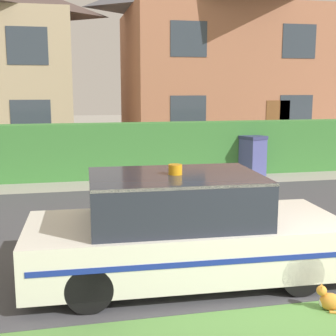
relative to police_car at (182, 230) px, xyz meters
name	(u,v)px	position (x,y,z in m)	size (l,w,h in m)	color
ground_plane	(332,329)	(1.29, -1.69, -0.71)	(80.00, 80.00, 0.00)	gray
road_strip	(217,224)	(1.29, 2.42, -0.70)	(28.00, 6.90, 0.01)	#424247
garden_hedge	(123,151)	(0.05, 7.50, 0.09)	(13.93, 0.61, 1.60)	#3D7F38
police_car	(182,230)	(0.00, 0.00, 0.00)	(4.34, 1.89, 1.61)	black
cat	(328,300)	(1.49, -1.26, -0.58)	(0.30, 0.30, 0.31)	orange
house_right	(218,51)	(5.21, 14.66, 3.51)	(8.48, 6.99, 8.28)	#A86B4C
wheelie_bin	(253,156)	(3.87, 7.01, -0.11)	(0.81, 0.81, 1.20)	#474C8C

